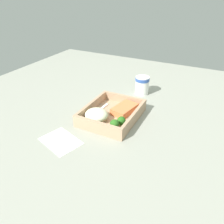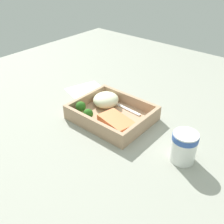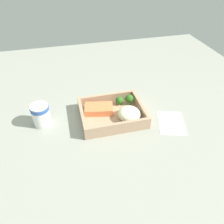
% 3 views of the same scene
% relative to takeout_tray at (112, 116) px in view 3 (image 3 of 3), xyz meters
% --- Properties ---
extents(ground_plane, '(1.60, 1.60, 0.02)m').
position_rel_takeout_tray_xyz_m(ground_plane, '(0.00, 0.00, -0.02)').
color(ground_plane, gray).
extents(takeout_tray, '(0.25, 0.20, 0.01)m').
position_rel_takeout_tray_xyz_m(takeout_tray, '(0.00, 0.00, 0.00)').
color(takeout_tray, tan).
rests_on(takeout_tray, ground_plane).
extents(tray_rim, '(0.25, 0.20, 0.04)m').
position_rel_takeout_tray_xyz_m(tray_rim, '(0.00, 0.00, 0.02)').
color(tray_rim, tan).
rests_on(tray_rim, takeout_tray).
extents(salmon_fillet, '(0.12, 0.09, 0.03)m').
position_rel_takeout_tray_xyz_m(salmon_fillet, '(-0.05, 0.03, 0.02)').
color(salmon_fillet, '#EB7B46').
rests_on(salmon_fillet, takeout_tray).
extents(mashed_potatoes, '(0.09, 0.09, 0.05)m').
position_rel_takeout_tray_xyz_m(mashed_potatoes, '(0.06, -0.04, 0.03)').
color(mashed_potatoes, beige).
rests_on(mashed_potatoes, takeout_tray).
extents(broccoli_floret_1, '(0.03, 0.03, 0.04)m').
position_rel_takeout_tray_xyz_m(broccoli_floret_1, '(0.05, 0.06, 0.02)').
color(broccoli_floret_1, '#73985A').
rests_on(broccoli_floret_1, takeout_tray).
extents(broccoli_floret_2, '(0.03, 0.03, 0.04)m').
position_rel_takeout_tray_xyz_m(broccoli_floret_2, '(0.09, 0.06, 0.03)').
color(broccoli_floret_2, '#8BAC67').
rests_on(broccoli_floret_2, takeout_tray).
extents(fork, '(0.16, 0.03, 0.00)m').
position_rel_takeout_tray_xyz_m(fork, '(0.02, -0.07, 0.01)').
color(fork, white).
rests_on(fork, takeout_tray).
extents(paper_cup, '(0.07, 0.07, 0.09)m').
position_rel_takeout_tray_xyz_m(paper_cup, '(-0.27, 0.03, 0.04)').
color(paper_cup, white).
rests_on(paper_cup, ground_plane).
extents(receipt_slip, '(0.14, 0.16, 0.00)m').
position_rel_takeout_tray_xyz_m(receipt_slip, '(0.22, -0.09, -0.00)').
color(receipt_slip, white).
rests_on(receipt_slip, ground_plane).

